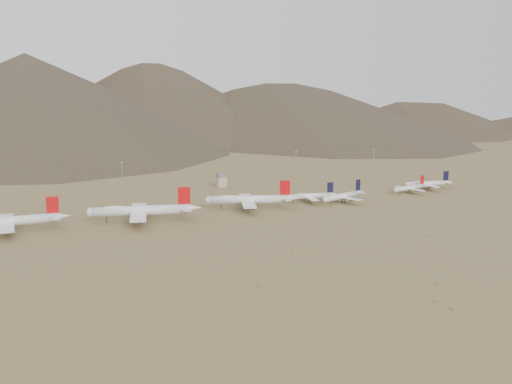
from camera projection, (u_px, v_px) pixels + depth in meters
name	position (u px, v px, depth m)	size (l,w,h in m)	color
ground	(243.00, 219.00, 365.48)	(3000.00, 3000.00, 0.00)	olive
mountain_ridge	(71.00, 55.00, 1148.50)	(4400.00, 1000.00, 300.00)	#46382A
widebody_west	(8.00, 221.00, 331.23)	(65.24, 49.87, 19.38)	silver
widebody_centre	(141.00, 210.00, 357.59)	(70.46, 55.45, 21.29)	silver
widebody_east	(249.00, 199.00, 395.97)	(63.74, 50.71, 19.65)	silver
narrowbody_a	(311.00, 196.00, 420.21)	(42.77, 31.17, 14.20)	silver
narrowbody_b	(344.00, 196.00, 418.79)	(44.97, 33.50, 15.40)	silver
narrowbody_c	(410.00, 188.00, 457.70)	(39.08, 28.62, 13.04)	silver
narrowbody_d	(429.00, 184.00, 474.48)	(44.15, 32.19, 14.67)	silver
control_tower	(221.00, 181.00, 484.44)	(8.00, 8.00, 12.00)	tan
mast_west	(122.00, 176.00, 451.54)	(2.00, 0.60, 25.70)	gray
mast_centre	(250.00, 172.00, 477.32)	(2.00, 0.60, 25.70)	gray
mast_east	(296.00, 163.00, 530.39)	(2.00, 0.60, 25.70)	gray
mast_far_east	(374.00, 161.00, 550.12)	(2.00, 0.60, 25.70)	gray
desert_scrub	(413.00, 247.00, 301.17)	(412.33, 176.30, 0.85)	brown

